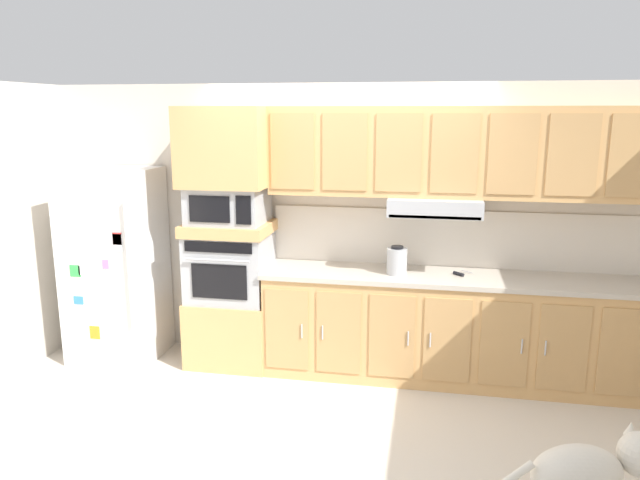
{
  "coord_description": "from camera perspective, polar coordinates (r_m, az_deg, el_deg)",
  "views": [
    {
      "loc": [
        0.76,
        -4.15,
        2.26
      ],
      "look_at": [
        -0.06,
        0.19,
        1.3
      ],
      "focal_mm": 33.32,
      "sensor_mm": 36.0,
      "label": 1
    }
  ],
  "objects": [
    {
      "name": "lower_cabinet_run",
      "position": [
        5.23,
        12.03,
        -8.38
      ],
      "size": [
        3.09,
        0.63,
        0.88
      ],
      "color": "tan",
      "rests_on": "ground"
    },
    {
      "name": "countertop_slab",
      "position": [
        5.09,
        12.26,
        -3.51
      ],
      "size": [
        3.13,
        0.64,
        0.04
      ],
      "primitive_type": "cube",
      "color": "#BCB2A3",
      "rests_on": "lower_cabinet_run"
    },
    {
      "name": "backsplash_panel",
      "position": [
        5.3,
        12.33,
        0.14
      ],
      "size": [
        3.13,
        0.02,
        0.5
      ],
      "primitive_type": "cube",
      "color": "silver",
      "rests_on": "countertop_slab"
    },
    {
      "name": "screwdriver",
      "position": [
        5.09,
        13.24,
        -3.16
      ],
      "size": [
        0.17,
        0.17,
        0.03
      ],
      "color": "black",
      "rests_on": "countertop_slab"
    },
    {
      "name": "back_kitchen_wall",
      "position": [
        5.41,
        2.5,
        1.51
      ],
      "size": [
        6.2,
        0.12,
        2.5
      ],
      "primitive_type": "cube",
      "color": "beige",
      "rests_on": "ground"
    },
    {
      "name": "dog",
      "position": [
        3.6,
        24.65,
        -19.64
      ],
      "size": [
        0.91,
        0.45,
        0.65
      ],
      "rotation": [
        0.0,
        0.0,
        0.32
      ],
      "color": "beige",
      "rests_on": "ground"
    },
    {
      "name": "refrigerator",
      "position": [
        5.77,
        -19.02,
        -2.25
      ],
      "size": [
        0.76,
        0.73,
        1.76
      ],
      "color": "white",
      "rests_on": "ground"
    },
    {
      "name": "microwave",
      "position": [
        5.26,
        -8.8,
        3.39
      ],
      "size": [
        0.64,
        0.54,
        0.32
      ],
      "color": "#A8AAAF",
      "rests_on": "appliance_mid_shelf"
    },
    {
      "name": "ground_plane",
      "position": [
        4.79,
        0.35,
        -15.9
      ],
      "size": [
        9.6,
        9.6,
        0.0
      ],
      "primitive_type": "plane",
      "color": "beige"
    },
    {
      "name": "built_in_oven",
      "position": [
        5.38,
        -8.6,
        -2.51
      ],
      "size": [
        0.7,
        0.62,
        0.6
      ],
      "color": "#A8AAAF",
      "rests_on": "oven_base_cabinet"
    },
    {
      "name": "oven_base_cabinet",
      "position": [
        5.56,
        -8.4,
        -8.49
      ],
      "size": [
        0.74,
        0.62,
        0.6
      ],
      "primitive_type": "cube",
      "color": "tan",
      "rests_on": "ground"
    },
    {
      "name": "appliance_mid_shelf",
      "position": [
        5.3,
        -8.72,
        1.16
      ],
      "size": [
        0.74,
        0.62,
        0.1
      ],
      "primitive_type": "cube",
      "color": "tan",
      "rests_on": "built_in_oven"
    },
    {
      "name": "electric_kettle",
      "position": [
        5.01,
        7.39,
        -1.99
      ],
      "size": [
        0.17,
        0.17,
        0.24
      ],
      "color": "#A8AAAF",
      "rests_on": "countertop_slab"
    },
    {
      "name": "upper_cabinet_with_hood",
      "position": [
        5.04,
        12.66,
        7.93
      ],
      "size": [
        3.09,
        0.48,
        0.88
      ],
      "color": "tan",
      "rests_on": "backsplash_panel"
    },
    {
      "name": "appliance_upper_cabinet",
      "position": [
        5.21,
        -8.97,
        8.84
      ],
      "size": [
        0.74,
        0.62,
        0.68
      ],
      "primitive_type": "cube",
      "color": "tan",
      "rests_on": "microwave"
    }
  ]
}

